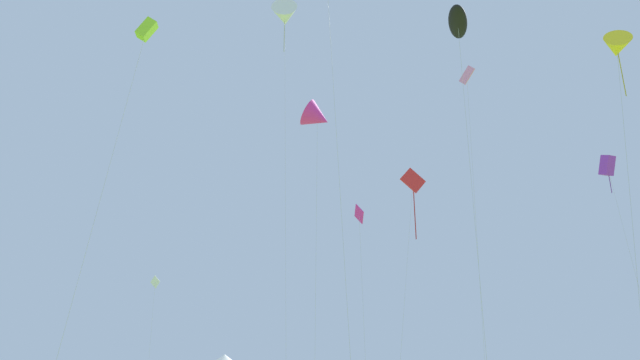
{
  "coord_description": "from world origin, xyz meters",
  "views": [
    {
      "loc": [
        5.27,
        -2.89,
        1.65
      ],
      "look_at": [
        0.0,
        32.0,
        13.44
      ],
      "focal_mm": 31.52,
      "sensor_mm": 36.0,
      "label": 1
    }
  ],
  "objects_px": {
    "kite_red_diamond": "(413,184)",
    "kite_magenta_diamond": "(359,216)",
    "kite_yellow_delta": "(617,47)",
    "kite_purple_box": "(607,166)",
    "kite_white_diamond": "(155,284)",
    "kite_lime_box": "(146,31)",
    "kite_pink_diamond": "(467,78)",
    "kite_black_parafoil": "(458,22)",
    "kite_magenta_delta": "(317,117)",
    "kite_white_delta": "(285,16)"
  },
  "relations": [
    {
      "from": "kite_black_parafoil",
      "to": "kite_yellow_delta",
      "type": "xyz_separation_m",
      "value": [
        9.1,
        -1.78,
        -3.9
      ]
    },
    {
      "from": "kite_black_parafoil",
      "to": "kite_white_delta",
      "type": "bearing_deg",
      "value": 134.34
    },
    {
      "from": "kite_pink_diamond",
      "to": "kite_lime_box",
      "type": "bearing_deg",
      "value": -127.58
    },
    {
      "from": "kite_red_diamond",
      "to": "kite_magenta_diamond",
      "type": "bearing_deg",
      "value": -154.96
    },
    {
      "from": "kite_white_diamond",
      "to": "kite_pink_diamond",
      "type": "relative_size",
      "value": 0.36
    },
    {
      "from": "kite_magenta_diamond",
      "to": "kite_magenta_delta",
      "type": "xyz_separation_m",
      "value": [
        -3.54,
        -4.41,
        9.03
      ]
    },
    {
      "from": "kite_pink_diamond",
      "to": "kite_magenta_diamond",
      "type": "distance_m",
      "value": 19.04
    },
    {
      "from": "kite_red_diamond",
      "to": "kite_purple_box",
      "type": "relative_size",
      "value": 0.93
    },
    {
      "from": "kite_white_diamond",
      "to": "kite_pink_diamond",
      "type": "distance_m",
      "value": 41.74
    },
    {
      "from": "kite_yellow_delta",
      "to": "kite_purple_box",
      "type": "distance_m",
      "value": 29.93
    },
    {
      "from": "kite_lime_box",
      "to": "kite_black_parafoil",
      "type": "relative_size",
      "value": 0.85
    },
    {
      "from": "kite_purple_box",
      "to": "kite_white_delta",
      "type": "height_order",
      "value": "kite_white_delta"
    },
    {
      "from": "kite_red_diamond",
      "to": "kite_yellow_delta",
      "type": "bearing_deg",
      "value": -63.31
    },
    {
      "from": "kite_yellow_delta",
      "to": "kite_purple_box",
      "type": "xyz_separation_m",
      "value": [
        8.67,
        28.57,
        2.05
      ]
    },
    {
      "from": "kite_white_diamond",
      "to": "kite_pink_diamond",
      "type": "height_order",
      "value": "kite_pink_diamond"
    },
    {
      "from": "kite_white_diamond",
      "to": "kite_yellow_delta",
      "type": "xyz_separation_m",
      "value": [
        41.95,
        -28.88,
        9.59
      ]
    },
    {
      "from": "kite_white_diamond",
      "to": "kite_magenta_delta",
      "type": "xyz_separation_m",
      "value": [
        20.66,
        -11.56,
        14.3
      ]
    },
    {
      "from": "kite_red_diamond",
      "to": "kite_magenta_diamond",
      "type": "height_order",
      "value": "kite_red_diamond"
    },
    {
      "from": "kite_black_parafoil",
      "to": "kite_magenta_diamond",
      "type": "height_order",
      "value": "kite_black_parafoil"
    },
    {
      "from": "kite_pink_diamond",
      "to": "kite_yellow_delta",
      "type": "distance_m",
      "value": 25.67
    },
    {
      "from": "kite_lime_box",
      "to": "kite_pink_diamond",
      "type": "xyz_separation_m",
      "value": [
        21.88,
        28.42,
        10.51
      ]
    },
    {
      "from": "kite_white_diamond",
      "to": "kite_yellow_delta",
      "type": "relative_size",
      "value": 0.55
    },
    {
      "from": "kite_white_diamond",
      "to": "kite_black_parafoil",
      "type": "relative_size",
      "value": 0.47
    },
    {
      "from": "kite_pink_diamond",
      "to": "kite_yellow_delta",
      "type": "xyz_separation_m",
      "value": [
        5.97,
        -22.59,
        -10.62
      ]
    },
    {
      "from": "kite_lime_box",
      "to": "kite_white_delta",
      "type": "xyz_separation_m",
      "value": [
        2.87,
        23.86,
        17.15
      ]
    },
    {
      "from": "kite_lime_box",
      "to": "kite_black_parafoil",
      "type": "xyz_separation_m",
      "value": [
        18.75,
        7.61,
        3.8
      ]
    },
    {
      "from": "kite_white_diamond",
      "to": "kite_lime_box",
      "type": "relative_size",
      "value": 0.55
    },
    {
      "from": "kite_red_diamond",
      "to": "kite_yellow_delta",
      "type": "relative_size",
      "value": 1.02
    },
    {
      "from": "kite_red_diamond",
      "to": "kite_magenta_delta",
      "type": "height_order",
      "value": "kite_magenta_delta"
    },
    {
      "from": "kite_magenta_diamond",
      "to": "kite_purple_box",
      "type": "xyz_separation_m",
      "value": [
        26.42,
        6.84,
        6.38
      ]
    },
    {
      "from": "kite_red_diamond",
      "to": "kite_magenta_diamond",
      "type": "relative_size",
      "value": 1.27
    },
    {
      "from": "kite_white_delta",
      "to": "kite_white_diamond",
      "type": "bearing_deg",
      "value": 147.4
    },
    {
      "from": "kite_lime_box",
      "to": "kite_magenta_delta",
      "type": "relative_size",
      "value": 0.79
    },
    {
      "from": "kite_black_parafoil",
      "to": "kite_magenta_diamond",
      "type": "bearing_deg",
      "value": 113.44
    },
    {
      "from": "kite_white_diamond",
      "to": "kite_magenta_diamond",
      "type": "height_order",
      "value": "kite_magenta_diamond"
    },
    {
      "from": "kite_black_parafoil",
      "to": "kite_magenta_delta",
      "type": "relative_size",
      "value": 0.93
    },
    {
      "from": "kite_yellow_delta",
      "to": "kite_lime_box",
      "type": "bearing_deg",
      "value": -168.17
    },
    {
      "from": "kite_red_diamond",
      "to": "kite_black_parafoil",
      "type": "relative_size",
      "value": 0.88
    },
    {
      "from": "kite_red_diamond",
      "to": "kite_black_parafoil",
      "type": "xyz_separation_m",
      "value": [
        3.12,
        -22.53,
        4.31
      ]
    },
    {
      "from": "kite_black_parafoil",
      "to": "kite_white_diamond",
      "type": "bearing_deg",
      "value": 140.48
    },
    {
      "from": "kite_pink_diamond",
      "to": "kite_black_parafoil",
      "type": "relative_size",
      "value": 1.31
    },
    {
      "from": "kite_magenta_diamond",
      "to": "kite_purple_box",
      "type": "bearing_deg",
      "value": 14.52
    },
    {
      "from": "kite_pink_diamond",
      "to": "kite_purple_box",
      "type": "height_order",
      "value": "kite_pink_diamond"
    },
    {
      "from": "kite_lime_box",
      "to": "kite_yellow_delta",
      "type": "xyz_separation_m",
      "value": [
        27.85,
        5.83,
        -0.1
      ]
    },
    {
      "from": "kite_pink_diamond",
      "to": "kite_yellow_delta",
      "type": "relative_size",
      "value": 1.53
    },
    {
      "from": "kite_yellow_delta",
      "to": "kite_white_delta",
      "type": "distance_m",
      "value": 35.31
    },
    {
      "from": "kite_white_diamond",
      "to": "kite_lime_box",
      "type": "height_order",
      "value": "kite_lime_box"
    },
    {
      "from": "kite_white_diamond",
      "to": "kite_magenta_delta",
      "type": "bearing_deg",
      "value": -29.23
    },
    {
      "from": "kite_pink_diamond",
      "to": "kite_white_diamond",
      "type": "bearing_deg",
      "value": 170.09
    },
    {
      "from": "kite_yellow_delta",
      "to": "kite_red_diamond",
      "type": "bearing_deg",
      "value": 116.69
    }
  ]
}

